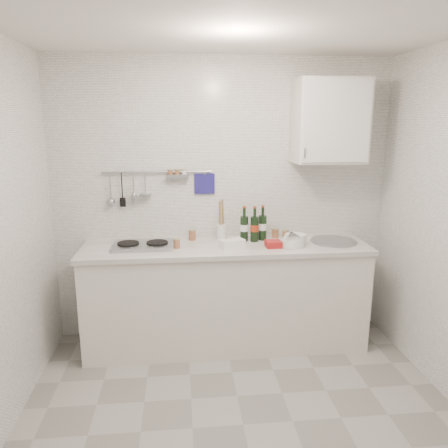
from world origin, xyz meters
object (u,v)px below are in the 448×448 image
object	(u,v)px
wine_bottles	(254,224)
wall_cabinet	(330,121)
utensil_crock	(222,230)
plate_stack_hob	(137,246)
plate_stack_sink	(294,240)

from	to	relation	value
wine_bottles	wall_cabinet	bearing A→B (deg)	0.58
wine_bottles	utensil_crock	world-z (taller)	utensil_crock
plate_stack_hob	plate_stack_sink	xyz separation A→B (m)	(1.32, -0.06, 0.03)
plate_stack_hob	utensil_crock	world-z (taller)	utensil_crock
wall_cabinet	utensil_crock	bearing A→B (deg)	175.14
plate_stack_sink	wine_bottles	size ratio (longest dim) A/B	0.77
plate_stack_hob	plate_stack_sink	distance (m)	1.32
plate_stack_sink	utensil_crock	xyz separation A→B (m)	(-0.59, 0.27, 0.04)
plate_stack_sink	wine_bottles	bearing A→B (deg)	149.15
plate_stack_hob	wine_bottles	size ratio (longest dim) A/B	0.96
wine_bottles	utensil_crock	xyz separation A→B (m)	(-0.28, 0.08, -0.07)
wall_cabinet	wine_bottles	xyz separation A→B (m)	(-0.64, -0.01, -0.87)
wall_cabinet	plate_stack_hob	size ratio (longest dim) A/B	2.36
wall_cabinet	wine_bottles	world-z (taller)	wall_cabinet
wine_bottles	utensil_crock	size ratio (longest dim) A/B	0.85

